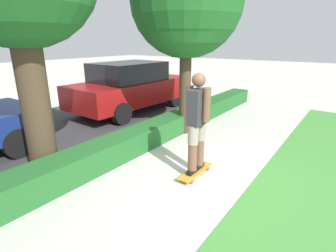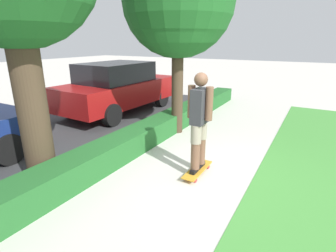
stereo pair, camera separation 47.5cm
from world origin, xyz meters
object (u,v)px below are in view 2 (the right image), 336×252
object	(u,v)px
skateboard	(197,170)
parked_car_middle	(118,87)
skater_person	(199,120)
tree_mid	(178,1)

from	to	relation	value
skateboard	parked_car_middle	distance (m)	4.99
skateboard	skater_person	size ratio (longest dim) A/B	0.50
skateboard	tree_mid	distance (m)	3.92
tree_mid	parked_car_middle	bearing A→B (deg)	72.69
skater_person	tree_mid	size ratio (longest dim) A/B	0.38
tree_mid	parked_car_middle	xyz separation A→B (m)	(0.83, 2.67, -2.35)
skater_person	parked_car_middle	bearing A→B (deg)	56.55
skateboard	tree_mid	xyz separation A→B (m)	(1.88, 1.44, 3.12)
tree_mid	skater_person	bearing A→B (deg)	-142.66
skater_person	parked_car_middle	world-z (taller)	skater_person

